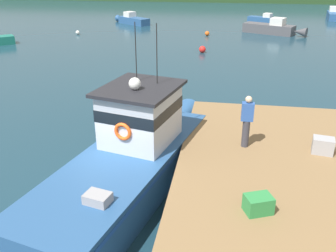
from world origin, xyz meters
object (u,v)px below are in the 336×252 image
at_px(moored_boat_near_channel, 273,28).
at_px(mooring_buoy_outer, 78,32).
at_px(mooring_buoy_inshore, 202,49).
at_px(moored_boat_far_right, 132,20).
at_px(mooring_buoy_channel_marker, 207,33).
at_px(main_fishing_boat, 132,155).
at_px(moored_boat_off_the_point, 265,19).
at_px(crate_stack_near_edge, 258,204).
at_px(crate_single_by_cleat, 323,146).
at_px(deckhand_by_the_boat, 247,120).
at_px(moored_boat_far_left, 334,15).

xyz_separation_m(moored_boat_near_channel, mooring_buoy_outer, (-18.63, -3.41, -0.34)).
bearing_deg(mooring_buoy_inshore, moored_boat_far_right, 123.94).
relative_size(moored_boat_far_right, mooring_buoy_channel_marker, 10.98).
relative_size(main_fishing_boat, mooring_buoy_channel_marker, 23.32).
distance_m(moored_boat_off_the_point, mooring_buoy_channel_marker, 11.25).
bearing_deg(moored_boat_far_right, moored_boat_near_channel, -15.12).
relative_size(main_fishing_boat, crate_stack_near_edge, 16.59).
bearing_deg(moored_boat_far_right, crate_single_by_cleat, -66.15).
distance_m(deckhand_by_the_boat, moored_boat_off_the_point, 35.11).
distance_m(crate_stack_near_edge, deckhand_by_the_boat, 3.38).
bearing_deg(crate_single_by_cleat, main_fishing_boat, -173.00).
xyz_separation_m(main_fishing_boat, crate_single_by_cleat, (5.64, 0.69, 0.43)).
bearing_deg(mooring_buoy_channel_marker, moored_boat_far_left, 43.97).
bearing_deg(moored_boat_near_channel, deckhand_by_the_boat, -97.18).
xyz_separation_m(mooring_buoy_inshore, mooring_buoy_outer, (-12.51, 5.93, -0.07)).
relative_size(moored_boat_far_right, moored_boat_far_left, 0.82).
bearing_deg(moored_boat_far_left, mooring_buoy_inshore, -124.10).
relative_size(crate_single_by_cleat, mooring_buoy_outer, 1.54).
bearing_deg(moored_boat_far_left, main_fishing_boat, -110.72).
bearing_deg(crate_stack_near_edge, main_fishing_boat, 144.73).
distance_m(main_fishing_boat, moored_boat_near_channel, 29.03).
bearing_deg(moored_boat_off_the_point, moored_boat_far_left, 28.45).
height_order(main_fishing_boat, crate_stack_near_edge, main_fishing_boat).
distance_m(crate_single_by_cleat, mooring_buoy_channel_marker, 26.04).
distance_m(moored_boat_far_right, mooring_buoy_channel_marker, 10.81).
bearing_deg(main_fishing_boat, mooring_buoy_channel_marker, 88.71).
relative_size(crate_stack_near_edge, mooring_buoy_channel_marker, 1.41).
distance_m(moored_boat_near_channel, moored_boat_off_the_point, 7.49).
bearing_deg(mooring_buoy_outer, crate_single_by_cleat, -54.11).
xyz_separation_m(moored_boat_off_the_point, mooring_buoy_outer, (-18.44, -10.89, -0.17)).
bearing_deg(crate_single_by_cleat, mooring_buoy_channel_marker, 101.20).
bearing_deg(mooring_buoy_inshore, crate_stack_near_edge, -82.33).
height_order(moored_boat_near_channel, moored_boat_far_right, moored_boat_near_channel).
relative_size(moored_boat_off_the_point, mooring_buoy_channel_marker, 9.64).
height_order(deckhand_by_the_boat, moored_boat_far_right, deckhand_by_the_boat).
height_order(moored_boat_far_left, mooring_buoy_outer, moored_boat_far_left).
bearing_deg(moored_boat_near_channel, mooring_buoy_outer, -169.64).
height_order(moored_boat_near_channel, moored_boat_far_left, moored_boat_near_channel).
xyz_separation_m(deckhand_by_the_boat, moored_boat_near_channel, (3.46, 27.43, -1.53)).
distance_m(crate_stack_near_edge, moored_boat_far_right, 36.84).
bearing_deg(moored_boat_far_left, crate_stack_near_edge, -105.23).
height_order(deckhand_by_the_boat, mooring_buoy_outer, deckhand_by_the_boat).
relative_size(main_fishing_boat, moored_boat_near_channel, 1.66).
height_order(crate_stack_near_edge, crate_single_by_cleat, crate_single_by_cleat).
bearing_deg(mooring_buoy_channel_marker, moored_boat_far_right, 145.68).
bearing_deg(moored_boat_far_right, main_fishing_boat, -75.53).
bearing_deg(mooring_buoy_inshore, moored_boat_far_left, 55.90).
distance_m(main_fishing_boat, deckhand_by_the_boat, 3.62).
bearing_deg(mooring_buoy_channel_marker, deckhand_by_the_boat, -83.75).
relative_size(mooring_buoy_inshore, mooring_buoy_outer, 1.33).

